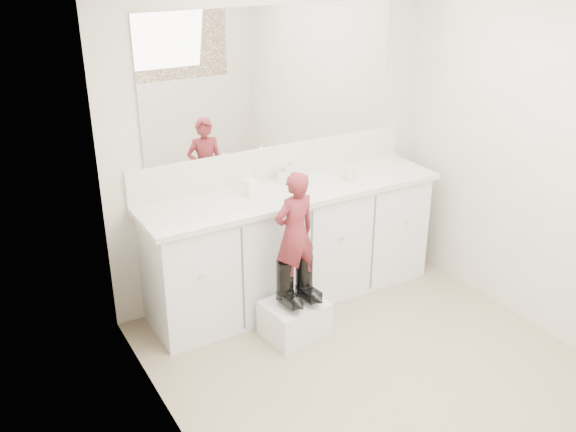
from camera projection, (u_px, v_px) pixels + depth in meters
floor at (390, 382)px, 4.04m from camera, size 3.00×3.00×0.00m
wall_back at (274, 138)px, 4.73m from camera, size 2.60×0.00×2.60m
wall_left at (184, 262)px, 2.95m from camera, size 0.00×3.00×3.00m
wall_right at (561, 167)px, 4.14m from camera, size 0.00×3.00×3.00m
vanity_cabinet at (292, 246)px, 4.83m from camera, size 2.20×0.55×0.85m
countertop at (293, 192)px, 4.64m from camera, size 2.28×0.58×0.04m
backsplash at (275, 162)px, 4.80m from camera, size 2.28×0.03×0.25m
mirror at (274, 79)px, 4.55m from camera, size 2.00×0.02×1.00m
faucet at (282, 176)px, 4.74m from camera, size 0.08×0.08×0.10m
cup at (350, 174)px, 4.78m from camera, size 0.14×0.14×0.10m
soap_bottle at (250, 183)px, 4.50m from camera, size 0.09×0.10×0.18m
step_stool at (294, 319)px, 4.46m from camera, size 0.44×0.38×0.26m
boot_left at (285, 284)px, 4.30m from camera, size 0.15×0.24×0.34m
boot_right at (304, 278)px, 4.37m from camera, size 0.15×0.24×0.34m
toddler at (295, 233)px, 4.19m from camera, size 0.33×0.24×0.85m
toothbrush at (304, 214)px, 4.17m from camera, size 0.14×0.03×0.06m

